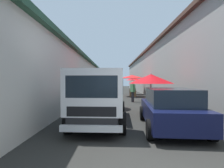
{
  "coord_description": "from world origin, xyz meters",
  "views": [
    {
      "loc": [
        -2.97,
        0.72,
        1.71
      ],
      "look_at": [
        12.13,
        0.83,
        1.46
      ],
      "focal_mm": 28.51,
      "sensor_mm": 36.0,
      "label": 1
    }
  ],
  "objects_px": {
    "fruit_stall_near_right": "(103,83)",
    "parked_scooter": "(153,96)",
    "delivery_truck": "(98,100)",
    "vendor_in_shade": "(93,93)",
    "hatchback_car": "(170,108)",
    "vendor_by_crates": "(133,90)",
    "fruit_stall_far_left": "(134,81)",
    "plastic_stool": "(110,99)",
    "fruit_stall_far_right": "(132,79)",
    "fruit_stall_mid_lane": "(151,83)"
  },
  "relations": [
    {
      "from": "fruit_stall_mid_lane",
      "to": "hatchback_car",
      "type": "height_order",
      "value": "fruit_stall_mid_lane"
    },
    {
      "from": "vendor_in_shade",
      "to": "plastic_stool",
      "type": "height_order",
      "value": "vendor_in_shade"
    },
    {
      "from": "fruit_stall_near_right",
      "to": "parked_scooter",
      "type": "height_order",
      "value": "fruit_stall_near_right"
    },
    {
      "from": "fruit_stall_far_right",
      "to": "fruit_stall_far_left",
      "type": "bearing_deg",
      "value": -9.45
    },
    {
      "from": "delivery_truck",
      "to": "hatchback_car",
      "type": "bearing_deg",
      "value": -90.04
    },
    {
      "from": "fruit_stall_near_right",
      "to": "vendor_in_shade",
      "type": "xyz_separation_m",
      "value": [
        1.19,
        0.71,
        -0.66
      ]
    },
    {
      "from": "fruit_stall_near_right",
      "to": "delivery_truck",
      "type": "relative_size",
      "value": 0.47
    },
    {
      "from": "fruit_stall_mid_lane",
      "to": "delivery_truck",
      "type": "height_order",
      "value": "fruit_stall_mid_lane"
    },
    {
      "from": "fruit_stall_far_left",
      "to": "delivery_truck",
      "type": "distance_m",
      "value": 16.62
    },
    {
      "from": "fruit_stall_mid_lane",
      "to": "fruit_stall_far_left",
      "type": "relative_size",
      "value": 1.03
    },
    {
      "from": "fruit_stall_mid_lane",
      "to": "delivery_truck",
      "type": "relative_size",
      "value": 0.47
    },
    {
      "from": "fruit_stall_near_right",
      "to": "hatchback_car",
      "type": "distance_m",
      "value": 5.47
    },
    {
      "from": "vendor_in_shade",
      "to": "fruit_stall_far_left",
      "type": "bearing_deg",
      "value": -20.88
    },
    {
      "from": "fruit_stall_near_right",
      "to": "plastic_stool",
      "type": "xyz_separation_m",
      "value": [
        2.9,
        -0.4,
        -1.25
      ]
    },
    {
      "from": "hatchback_car",
      "to": "vendor_by_crates",
      "type": "distance_m",
      "value": 8.07
    },
    {
      "from": "vendor_in_shade",
      "to": "delivery_truck",
      "type": "bearing_deg",
      "value": -171.98
    },
    {
      "from": "fruit_stall_mid_lane",
      "to": "vendor_by_crates",
      "type": "bearing_deg",
      "value": 4.72
    },
    {
      "from": "fruit_stall_mid_lane",
      "to": "delivery_truck",
      "type": "bearing_deg",
      "value": 139.48
    },
    {
      "from": "fruit_stall_far_left",
      "to": "hatchback_car",
      "type": "relative_size",
      "value": 0.57
    },
    {
      "from": "fruit_stall_mid_lane",
      "to": "fruit_stall_far_right",
      "type": "bearing_deg",
      "value": -0.53
    },
    {
      "from": "fruit_stall_far_right",
      "to": "vendor_in_shade",
      "type": "distance_m",
      "value": 8.21
    },
    {
      "from": "fruit_stall_mid_lane",
      "to": "fruit_stall_far_left",
      "type": "xyz_separation_m",
      "value": [
        13.33,
        -0.61,
        0.11
      ]
    },
    {
      "from": "parked_scooter",
      "to": "hatchback_car",
      "type": "bearing_deg",
      "value": 171.15
    },
    {
      "from": "parked_scooter",
      "to": "plastic_stool",
      "type": "distance_m",
      "value": 3.65
    },
    {
      "from": "delivery_truck",
      "to": "vendor_in_shade",
      "type": "distance_m",
      "value": 5.93
    },
    {
      "from": "fruit_stall_far_right",
      "to": "fruit_stall_near_right",
      "type": "bearing_deg",
      "value": 162.15
    },
    {
      "from": "fruit_stall_mid_lane",
      "to": "hatchback_car",
      "type": "xyz_separation_m",
      "value": [
        -2.98,
        -0.04,
        -0.86
      ]
    },
    {
      "from": "fruit_stall_far_left",
      "to": "delivery_truck",
      "type": "xyz_separation_m",
      "value": [
        -16.3,
        3.15,
        -0.67
      ]
    },
    {
      "from": "plastic_stool",
      "to": "fruit_stall_far_left",
      "type": "bearing_deg",
      "value": -18.19
    },
    {
      "from": "fruit_stall_far_left",
      "to": "parked_scooter",
      "type": "relative_size",
      "value": 1.35
    },
    {
      "from": "fruit_stall_far_left",
      "to": "vendor_in_shade",
      "type": "bearing_deg",
      "value": 159.12
    },
    {
      "from": "fruit_stall_far_left",
      "to": "parked_scooter",
      "type": "bearing_deg",
      "value": -174.86
    },
    {
      "from": "fruit_stall_near_right",
      "to": "parked_scooter",
      "type": "xyz_separation_m",
      "value": [
        3.6,
        -3.98,
        -1.13
      ]
    },
    {
      "from": "fruit_stall_far_left",
      "to": "hatchback_car",
      "type": "xyz_separation_m",
      "value": [
        -16.31,
        0.57,
        -0.97
      ]
    },
    {
      "from": "delivery_truck",
      "to": "vendor_in_shade",
      "type": "height_order",
      "value": "delivery_truck"
    },
    {
      "from": "fruit_stall_far_right",
      "to": "delivery_truck",
      "type": "xyz_separation_m",
      "value": [
        -13.24,
        2.64,
        -0.9
      ]
    },
    {
      "from": "fruit_stall_far_right",
      "to": "vendor_in_shade",
      "type": "relative_size",
      "value": 1.72
    },
    {
      "from": "delivery_truck",
      "to": "parked_scooter",
      "type": "relative_size",
      "value": 2.95
    },
    {
      "from": "vendor_by_crates",
      "to": "plastic_stool",
      "type": "xyz_separation_m",
      "value": [
        -0.46,
        1.84,
        -0.65
      ]
    },
    {
      "from": "fruit_stall_far_left",
      "to": "plastic_stool",
      "type": "distance_m",
      "value": 9.27
    },
    {
      "from": "fruit_stall_far_left",
      "to": "vendor_by_crates",
      "type": "height_order",
      "value": "fruit_stall_far_left"
    },
    {
      "from": "fruit_stall_far_left",
      "to": "vendor_in_shade",
      "type": "height_order",
      "value": "fruit_stall_far_left"
    },
    {
      "from": "hatchback_car",
      "to": "delivery_truck",
      "type": "bearing_deg",
      "value": 89.96
    },
    {
      "from": "fruit_stall_far_left",
      "to": "vendor_by_crates",
      "type": "bearing_deg",
      "value": 172.93
    },
    {
      "from": "fruit_stall_mid_lane",
      "to": "delivery_truck",
      "type": "xyz_separation_m",
      "value": [
        -2.98,
        2.55,
        -0.55
      ]
    },
    {
      "from": "fruit_stall_mid_lane",
      "to": "parked_scooter",
      "type": "height_order",
      "value": "fruit_stall_mid_lane"
    },
    {
      "from": "delivery_truck",
      "to": "parked_scooter",
      "type": "xyz_separation_m",
      "value": [
        8.29,
        -3.87,
        -0.59
      ]
    },
    {
      "from": "hatchback_car",
      "to": "vendor_in_shade",
      "type": "distance_m",
      "value": 6.8
    },
    {
      "from": "fruit_stall_mid_lane",
      "to": "fruit_stall_near_right",
      "type": "bearing_deg",
      "value": 57.24
    },
    {
      "from": "fruit_stall_near_right",
      "to": "hatchback_car",
      "type": "height_order",
      "value": "fruit_stall_near_right"
    }
  ]
}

